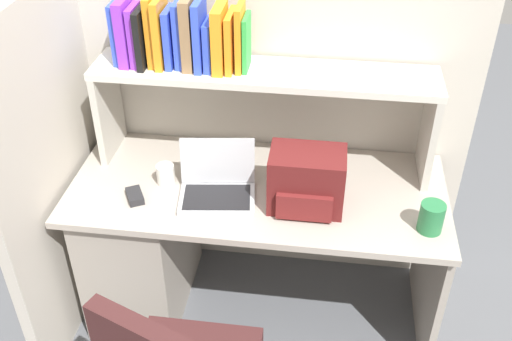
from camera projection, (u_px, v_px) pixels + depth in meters
name	position (u px, v px, depth m)	size (l,w,h in m)	color
ground_plane	(257.00, 304.00, 2.97)	(8.00, 8.00, 0.00)	#595B60
desk	(175.00, 236.00, 2.78)	(1.60, 0.70, 0.73)	#AAA093
cubicle_partition_rear	(268.00, 131.00, 2.83)	(1.84, 0.05, 1.55)	#BCB5A8
cubicle_partition_left	(61.00, 169.00, 2.57)	(0.05, 1.06, 1.55)	#BCB5A8
overhead_hutch	(264.00, 91.00, 2.51)	(1.44, 0.28, 0.45)	#BCB7AC
reference_books_on_shelf	(180.00, 35.00, 2.41)	(0.56, 0.19, 0.29)	blue
laptop	(217.00, 184.00, 2.48)	(0.34, 0.29, 0.22)	#B7BABF
backpack	(307.00, 181.00, 2.38)	(0.30, 0.22, 0.25)	#591919
computer_mouse	(135.00, 196.00, 2.47)	(0.06, 0.10, 0.03)	#262628
paper_cup	(166.00, 175.00, 2.54)	(0.08, 0.08, 0.09)	white
snack_canister	(431.00, 217.00, 2.28)	(0.10, 0.10, 0.12)	#26723F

